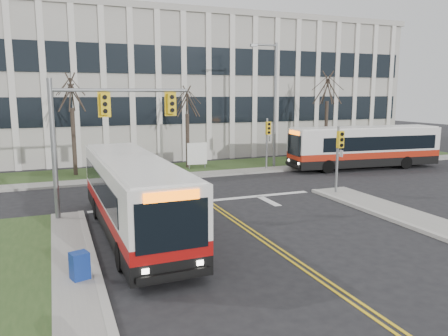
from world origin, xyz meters
The scene contains 15 objects.
ground centered at (0.00, 0.00, 0.00)m, with size 120.00×120.00×0.00m, color black.
sidewalk_cross centered at (5.00, 15.20, 0.07)m, with size 44.00×1.60×0.14m, color #9E9B93.
building_lawn centered at (5.00, 18.00, 0.06)m, with size 44.00×5.00×0.12m, color #2D461E.
office_building centered at (5.00, 30.00, 6.00)m, with size 40.00×16.00×12.00m, color #B3AEA5.
mast_arm_signal centered at (-5.62, 7.16, 4.26)m, with size 6.11×0.38×6.20m.
signal_pole_near centered at (7.20, 6.90, 2.50)m, with size 0.34×0.39×3.80m.
signal_pole_far centered at (7.20, 15.40, 2.50)m, with size 0.34×0.39×3.80m.
streetlight centered at (8.03, 16.20, 5.19)m, with size 2.15×0.25×9.20m.
directory_sign centered at (2.50, 17.50, 1.17)m, with size 1.50×0.12×2.00m.
tree_left centered at (-6.00, 18.00, 5.51)m, with size 1.80×1.80×7.70m.
tree_mid centered at (2.00, 18.20, 4.88)m, with size 1.80×1.80×6.82m.
tree_right centered at (14.00, 18.00, 5.91)m, with size 1.80×1.80×8.25m.
bus_main centered at (-4.48, 4.20, 1.50)m, with size 2.44×11.25×3.00m, color silver, non-canonical shape.
bus_cross centered at (14.36, 13.52, 1.53)m, with size 2.48×11.46×3.06m, color silver, non-canonical shape.
newspaper_box_blue centered at (-6.80, 0.11, 0.47)m, with size 0.50×0.45×0.95m, color navy.
Camera 1 is at (-7.31, -12.80, 5.55)m, focal length 35.00 mm.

